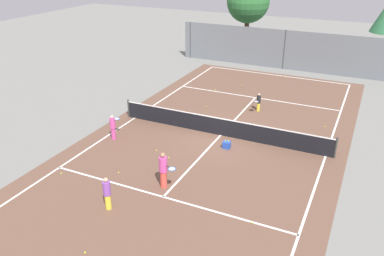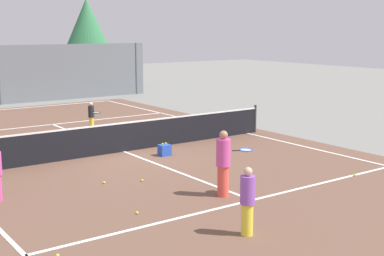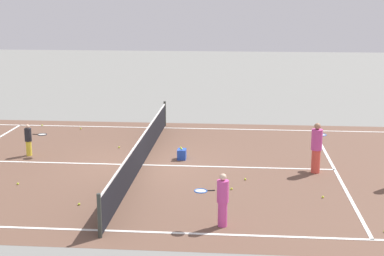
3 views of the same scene
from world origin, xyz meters
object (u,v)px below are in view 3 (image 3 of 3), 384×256
at_px(tennis_ball_10, 119,147).
at_px(tennis_ball_12, 81,129).
at_px(player_0, 29,139).
at_px(tennis_ball_5, 42,125).
at_px(ball_crate, 182,154).
at_px(tennis_ball_0, 245,179).
at_px(tennis_ball_9, 321,140).
at_px(tennis_ball_8, 79,204).
at_px(tennis_ball_1, 323,197).
at_px(player_3, 317,147).
at_px(tennis_ball_11, 232,189).
at_px(player_2, 222,199).
at_px(tennis_ball_7, 18,184).

distance_m(tennis_ball_10, tennis_ball_12, 3.66).
bearing_deg(player_0, tennis_ball_5, 14.35).
distance_m(player_0, ball_crate, 5.47).
relative_size(tennis_ball_0, tennis_ball_9, 1.00).
distance_m(tennis_ball_0, tennis_ball_8, 5.21).
xyz_separation_m(tennis_ball_5, tennis_ball_12, (-0.50, -1.87, 0.00)).
bearing_deg(tennis_ball_8, tennis_ball_9, -44.61).
distance_m(tennis_ball_1, tennis_ball_12, 11.95).
height_order(player_3, tennis_ball_8, player_3).
distance_m(tennis_ball_8, tennis_ball_10, 5.96).
height_order(tennis_ball_8, tennis_ball_12, same).
height_order(player_0, tennis_ball_10, player_0).
relative_size(tennis_ball_9, tennis_ball_11, 1.00).
bearing_deg(tennis_ball_0, tennis_ball_8, 119.26).
height_order(player_2, tennis_ball_5, player_2).
relative_size(tennis_ball_7, tennis_ball_12, 1.00).
distance_m(player_2, tennis_ball_5, 13.30).
relative_size(ball_crate, tennis_ball_12, 6.45).
xyz_separation_m(tennis_ball_5, tennis_ball_8, (-9.33, -4.29, 0.00)).
bearing_deg(tennis_ball_9, tennis_ball_1, 172.79).
bearing_deg(tennis_ball_11, player_3, -54.44).
relative_size(player_0, tennis_ball_11, 17.32).
xyz_separation_m(tennis_ball_0, tennis_ball_1, (-1.41, -2.18, 0.00)).
distance_m(player_0, player_2, 9.11).
xyz_separation_m(player_0, tennis_ball_11, (-3.07, -7.24, -0.57)).
bearing_deg(tennis_ball_8, tennis_ball_1, -80.39).
bearing_deg(tennis_ball_8, player_3, -62.59).
relative_size(tennis_ball_0, tennis_ball_10, 1.00).
xyz_separation_m(player_0, tennis_ball_7, (-3.15, -0.78, -0.57)).
bearing_deg(tennis_ball_11, tennis_ball_12, 42.30).
bearing_deg(ball_crate, player_3, -104.43).
xyz_separation_m(tennis_ball_7, tennis_ball_12, (7.29, 0.09, 0.00)).
xyz_separation_m(tennis_ball_8, tennis_ball_10, (5.96, 0.15, 0.00)).
bearing_deg(ball_crate, tennis_ball_1, -129.01).
height_order(ball_crate, tennis_ball_8, ball_crate).
bearing_deg(ball_crate, tennis_ball_7, 123.93).
relative_size(player_0, tennis_ball_10, 17.32).
bearing_deg(tennis_ball_12, player_2, -147.41).
height_order(ball_crate, tennis_ball_10, ball_crate).
distance_m(tennis_ball_11, tennis_ball_12, 9.75).
bearing_deg(player_2, ball_crate, 15.28).
xyz_separation_m(ball_crate, tennis_ball_7, (-3.15, 4.68, -0.15)).
bearing_deg(player_0, player_2, -129.48).
relative_size(player_3, tennis_ball_11, 24.87).
relative_size(ball_crate, tennis_ball_7, 6.45).
relative_size(tennis_ball_5, tennis_ball_7, 1.00).
xyz_separation_m(player_0, tennis_ball_10, (1.27, -2.96, -0.57)).
relative_size(tennis_ball_0, tennis_ball_8, 1.00).
bearing_deg(tennis_ball_7, tennis_ball_5, 14.16).
height_order(tennis_ball_8, tennis_ball_9, same).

